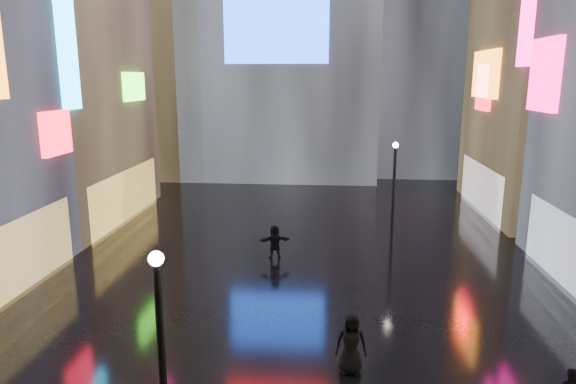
# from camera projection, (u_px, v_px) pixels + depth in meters

# --- Properties ---
(ground) EXTENTS (140.00, 140.00, 0.00)m
(ground) POSITION_uv_depth(u_px,v_px,m) (302.00, 257.00, 24.75)
(ground) COLOR black
(ground) RESTS_ON ground
(building_left_far) EXTENTS (10.28, 12.00, 22.00)m
(building_left_far) POSITION_uv_depth(u_px,v_px,m) (32.00, 33.00, 29.50)
(building_left_far) COLOR black
(building_left_far) RESTS_ON ground
(tower_flank_left) EXTENTS (10.00, 10.00, 26.00)m
(tower_flank_left) POSITION_uv_depth(u_px,v_px,m) (156.00, 24.00, 44.45)
(tower_flank_left) COLOR black
(tower_flank_left) RESTS_ON ground
(lamp_near) EXTENTS (0.30, 0.30, 5.20)m
(lamp_near) POSITION_uv_depth(u_px,v_px,m) (162.00, 357.00, 10.36)
(lamp_near) COLOR black
(lamp_near) RESTS_ON ground
(lamp_far) EXTENTS (0.30, 0.30, 5.20)m
(lamp_far) POSITION_uv_depth(u_px,v_px,m) (394.00, 185.00, 26.92)
(lamp_far) COLOR black
(lamp_far) RESTS_ON ground
(pedestrian_4) EXTENTS (0.93, 0.61, 1.87)m
(pedestrian_4) POSITION_uv_depth(u_px,v_px,m) (351.00, 343.00, 14.88)
(pedestrian_4) COLOR black
(pedestrian_4) RESTS_ON ground
(pedestrian_5) EXTENTS (1.60, 0.87, 1.65)m
(pedestrian_5) POSITION_uv_depth(u_px,v_px,m) (275.00, 242.00, 24.35)
(pedestrian_5) COLOR black
(pedestrian_5) RESTS_ON ground
(umbrella_2) EXTENTS (1.28, 1.27, 0.86)m
(umbrella_2) POSITION_uv_depth(u_px,v_px,m) (352.00, 299.00, 14.59)
(umbrella_2) COLOR black
(umbrella_2) RESTS_ON pedestrian_4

